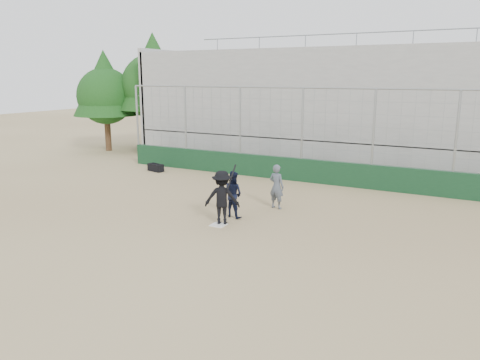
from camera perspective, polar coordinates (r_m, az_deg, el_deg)
The scene contains 10 objects.
ground at distance 14.44m, azimuth -2.64°, elevation -5.53°, with size 90.00×90.00×0.00m, color olive.
home_plate at distance 14.43m, azimuth -2.64°, elevation -5.48°, with size 0.44×0.44×0.02m, color white.
backstop at distance 20.36m, azimuth 7.47°, elevation 2.49°, with size 18.10×0.25×4.04m.
bleachers at distance 24.80m, azimuth 11.73°, elevation 8.71°, with size 20.25×6.70×6.98m.
tree_left at distance 29.06m, azimuth -10.46°, elevation 12.18°, with size 4.48×4.48×7.00m.
tree_right at distance 29.59m, azimuth -16.12°, elevation 10.69°, with size 3.84×3.84×6.00m.
batter_at_plate at distance 14.34m, azimuth -2.20°, elevation -2.15°, with size 1.24×0.98×1.84m.
catcher_crouched at distance 15.10m, azimuth -0.87°, elevation -2.64°, with size 0.87×0.75×1.05m.
umpire at distance 16.11m, azimuth 4.48°, elevation -1.06°, with size 0.56×0.37×1.39m, color #4C5561.
equipment_bag at distance 22.83m, azimuth -10.24°, elevation 1.51°, with size 0.90×0.55×0.40m.
Camera 1 is at (7.06, -11.77, 4.48)m, focal length 35.00 mm.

